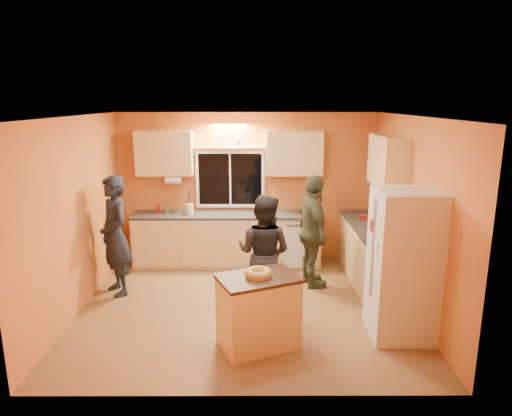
{
  "coord_description": "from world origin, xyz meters",
  "views": [
    {
      "loc": [
        0.13,
        -5.89,
        2.81
      ],
      "look_at": [
        0.15,
        0.4,
        1.31
      ],
      "focal_mm": 32.0,
      "sensor_mm": 36.0,
      "label": 1
    }
  ],
  "objects_px": {
    "island": "(258,311)",
    "refrigerator": "(403,265)",
    "person_right": "(313,232)",
    "person_left": "(115,236)",
    "person_center": "(264,253)"
  },
  "relations": [
    {
      "from": "refrigerator",
      "to": "person_center",
      "type": "relative_size",
      "value": 1.13
    },
    {
      "from": "island",
      "to": "refrigerator",
      "type": "bearing_deg",
      "value": -15.08
    },
    {
      "from": "refrigerator",
      "to": "person_left",
      "type": "relative_size",
      "value": 1.02
    },
    {
      "from": "island",
      "to": "person_left",
      "type": "distance_m",
      "value": 2.6
    },
    {
      "from": "refrigerator",
      "to": "person_right",
      "type": "bearing_deg",
      "value": 120.24
    },
    {
      "from": "island",
      "to": "person_center",
      "type": "height_order",
      "value": "person_center"
    },
    {
      "from": "refrigerator",
      "to": "person_left",
      "type": "height_order",
      "value": "refrigerator"
    },
    {
      "from": "refrigerator",
      "to": "person_right",
      "type": "height_order",
      "value": "refrigerator"
    },
    {
      "from": "person_left",
      "to": "island",
      "type": "bearing_deg",
      "value": 17.56
    },
    {
      "from": "refrigerator",
      "to": "person_left",
      "type": "xyz_separation_m",
      "value": [
        -3.79,
        1.25,
        -0.02
      ]
    },
    {
      "from": "island",
      "to": "person_right",
      "type": "distance_m",
      "value": 2.01
    },
    {
      "from": "person_left",
      "to": "person_center",
      "type": "bearing_deg",
      "value": 40.15
    },
    {
      "from": "refrigerator",
      "to": "person_right",
      "type": "xyz_separation_m",
      "value": [
        -0.88,
        1.51,
        -0.04
      ]
    },
    {
      "from": "person_center",
      "to": "refrigerator",
      "type": "bearing_deg",
      "value": -179.59
    },
    {
      "from": "refrigerator",
      "to": "person_left",
      "type": "bearing_deg",
      "value": 161.77
    }
  ]
}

